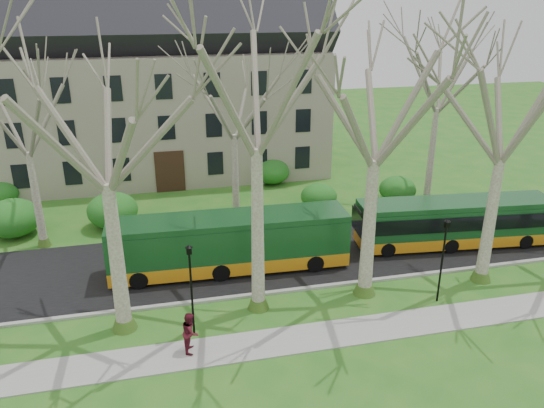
{
  "coord_description": "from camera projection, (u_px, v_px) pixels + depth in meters",
  "views": [
    {
      "loc": [
        -7.12,
        -21.24,
        14.15
      ],
      "look_at": [
        -1.48,
        3.0,
        4.3
      ],
      "focal_mm": 35.0,
      "sensor_mm": 36.0,
      "label": 1
    }
  ],
  "objects": [
    {
      "name": "bus_lead",
      "position": [
        230.0,
        242.0,
        28.71
      ],
      "size": [
        12.9,
        3.09,
        3.2
      ],
      "primitive_type": null,
      "rotation": [
        0.0,
        0.0,
        -0.03
      ],
      "color": "#13441D",
      "rests_on": "road"
    },
    {
      "name": "ground",
      "position": [
        315.0,
        305.0,
        25.94
      ],
      "size": [
        120.0,
        120.0,
        0.0
      ],
      "primitive_type": "plane",
      "color": "#25671D",
      "rests_on": "ground"
    },
    {
      "name": "road",
      "position": [
        287.0,
        255.0,
        30.91
      ],
      "size": [
        80.0,
        8.0,
        0.06
      ],
      "primitive_type": "cube",
      "color": "black",
      "rests_on": "ground"
    },
    {
      "name": "bus_follow",
      "position": [
        454.0,
        222.0,
        31.63
      ],
      "size": [
        11.81,
        3.55,
        2.91
      ],
      "primitive_type": null,
      "rotation": [
        0.0,
        0.0,
        -0.1
      ],
      "color": "#13441D",
      "rests_on": "road"
    },
    {
      "name": "pedestrian_b",
      "position": [
        191.0,
        332.0,
        22.23
      ],
      "size": [
        0.83,
        0.99,
        1.82
      ],
      "primitive_type": "imported",
      "rotation": [
        0.0,
        0.0,
        1.4
      ],
      "color": "#571321",
      "rests_on": "sidewalk"
    },
    {
      "name": "lamp_row",
      "position": [
        324.0,
        268.0,
        24.09
      ],
      "size": [
        36.22,
        0.22,
        4.3
      ],
      "color": "black",
      "rests_on": "ground"
    },
    {
      "name": "tree_row_far",
      "position": [
        246.0,
        133.0,
        33.41
      ],
      "size": [
        33.0,
        7.0,
        12.0
      ],
      "color": "gray",
      "rests_on": "ground"
    },
    {
      "name": "hedges",
      "position": [
        193.0,
        195.0,
        37.27
      ],
      "size": [
        30.6,
        8.6,
        2.0
      ],
      "color": "#195819",
      "rests_on": "ground"
    },
    {
      "name": "curb",
      "position": [
        307.0,
        288.0,
        27.27
      ],
      "size": [
        80.0,
        0.25,
        0.14
      ],
      "primitive_type": "cube",
      "color": "#A5A39E",
      "rests_on": "ground"
    },
    {
      "name": "building",
      "position": [
        161.0,
        74.0,
        43.45
      ],
      "size": [
        26.5,
        12.2,
        16.0
      ],
      "color": "gray",
      "rests_on": "ground"
    },
    {
      "name": "tree_row_verge",
      "position": [
        318.0,
        167.0,
        23.64
      ],
      "size": [
        49.0,
        7.0,
        14.0
      ],
      "color": "gray",
      "rests_on": "ground"
    },
    {
      "name": "sidewalk",
      "position": [
        332.0,
        334.0,
        23.67
      ],
      "size": [
        70.0,
        2.0,
        0.06
      ],
      "primitive_type": "cube",
      "color": "gray",
      "rests_on": "ground"
    }
  ]
}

